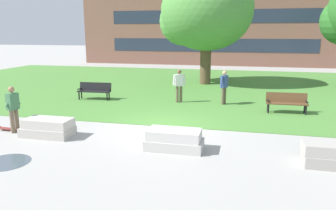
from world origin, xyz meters
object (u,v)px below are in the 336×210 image
at_px(person_skateboarder, 13,107).
at_px(person_bystander_far_lawn, 224,85).
at_px(park_bench_near_right, 95,90).
at_px(concrete_block_right, 336,155).
at_px(person_bystander_near_lawn, 179,84).
at_px(concrete_block_left, 174,140).
at_px(concrete_block_center, 48,128).
at_px(park_bench_near_left, 287,102).
at_px(skateboard, 8,129).

relative_size(person_skateboarder, person_bystander_far_lawn, 1.00).
relative_size(person_skateboarder, park_bench_near_right, 0.94).
bearing_deg(person_skateboarder, concrete_block_right, -3.70).
bearing_deg(person_bystander_far_lawn, person_bystander_near_lawn, -178.66).
xyz_separation_m(park_bench_near_right, person_bystander_near_lawn, (4.64, 0.26, 0.44)).
bearing_deg(person_bystander_far_lawn, concrete_block_left, -98.84).
relative_size(concrete_block_center, park_bench_near_right, 0.99).
height_order(person_bystander_near_lawn, person_bystander_far_lawn, same).
relative_size(concrete_block_center, park_bench_near_left, 0.99).
bearing_deg(concrete_block_right, person_bystander_near_lawn, 129.23).
relative_size(park_bench_near_left, person_bystander_far_lawn, 1.06).
distance_m(person_skateboarder, person_bystander_far_lawn, 9.68).
height_order(park_bench_near_right, person_bystander_far_lawn, person_bystander_far_lawn).
xyz_separation_m(concrete_block_center, person_bystander_near_lawn, (3.41, 6.60, 0.68)).
height_order(concrete_block_right, person_bystander_far_lawn, person_bystander_far_lawn).
relative_size(concrete_block_left, skateboard, 1.75).
distance_m(skateboard, park_bench_near_left, 11.69).
bearing_deg(person_skateboarder, person_bystander_near_lawn, 52.97).
bearing_deg(concrete_block_center, person_skateboarder, 174.35).
distance_m(skateboard, person_bystander_near_lawn, 8.30).
distance_m(concrete_block_left, person_skateboarder, 6.14).
height_order(concrete_block_left, concrete_block_right, same).
height_order(skateboard, park_bench_near_right, park_bench_near_right).
xyz_separation_m(concrete_block_left, person_bystander_near_lawn, (-1.22, 6.89, 0.68)).
bearing_deg(park_bench_near_right, person_skateboarder, -92.10).
relative_size(concrete_block_center, concrete_block_right, 0.99).
height_order(concrete_block_left, skateboard, concrete_block_left).
bearing_deg(concrete_block_left, concrete_block_right, -3.24).
height_order(concrete_block_right, skateboard, concrete_block_right).
distance_m(concrete_block_right, person_skateboarder, 10.75).
bearing_deg(skateboard, concrete_block_right, -3.97).
distance_m(concrete_block_right, person_bystander_near_lawn, 9.25).
xyz_separation_m(park_bench_near_left, person_bystander_far_lawn, (-2.89, 1.17, 0.44)).
xyz_separation_m(park_bench_near_right, person_bystander_far_lawn, (6.94, 0.32, 0.44)).
xyz_separation_m(concrete_block_center, person_bystander_far_lawn, (5.71, 6.65, 0.68)).
height_order(skateboard, person_bystander_near_lawn, person_bystander_near_lawn).
xyz_separation_m(concrete_block_right, person_bystander_near_lawn, (-5.84, 7.15, 0.68)).
distance_m(concrete_block_center, park_bench_near_right, 6.46).
height_order(concrete_block_right, person_bystander_near_lawn, person_bystander_near_lawn).
bearing_deg(concrete_block_left, park_bench_near_left, 55.44).
bearing_deg(person_skateboarder, concrete_block_center, -5.65).
xyz_separation_m(concrete_block_center, person_skateboarder, (-1.46, 0.14, 0.66)).
distance_m(concrete_block_right, park_bench_near_right, 12.54).
distance_m(concrete_block_center, person_skateboarder, 1.61).
bearing_deg(person_skateboarder, person_bystander_far_lawn, 42.24).
distance_m(concrete_block_right, park_bench_near_left, 6.07).
bearing_deg(park_bench_near_right, park_bench_near_left, -4.98).
height_order(concrete_block_center, skateboard, concrete_block_center).
relative_size(concrete_block_center, person_skateboarder, 1.05).
height_order(park_bench_near_left, park_bench_near_right, same).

